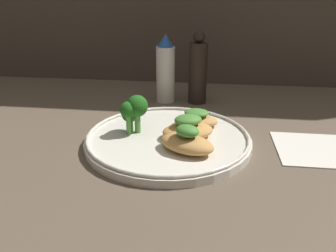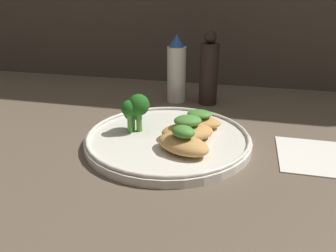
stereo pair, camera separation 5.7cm
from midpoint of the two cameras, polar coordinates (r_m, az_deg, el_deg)
The scene contains 9 objects.
ground_plane at distance 58.79cm, azimuth -2.79°, elevation -3.56°, with size 180.00×180.00×1.00cm, color brown.
plate at distance 58.14cm, azimuth -2.82°, elevation -2.25°, with size 29.29×29.29×2.00cm.
grilled_meat_front at distance 52.04cm, azimuth 0.19°, elevation -2.86°, with size 10.59×8.79×4.48cm.
grilled_meat_middle at distance 56.53cm, azimuth 0.57°, elevation -0.70°, with size 10.73×9.18×4.20cm.
grilled_meat_back at distance 61.96cm, azimuth 2.35°, elevation 1.16°, with size 8.32×5.33×3.28cm.
broccoli_bunch at distance 58.54cm, azimuth -8.88°, elevation 2.72°, with size 4.91×4.78×7.03cm.
sauce_bottle at distance 78.90cm, azimuth -2.54°, elevation 9.67°, with size 4.45×4.45×16.08cm.
pepper_grinder at distance 77.96cm, azimuth 3.12°, elevation 9.55°, with size 4.31×4.31×17.01cm.
napkin at distance 60.47cm, azimuth 21.81°, elevation -3.78°, with size 13.13×13.13×0.40cm.
Camera 1 is at (6.76, -52.33, 25.57)cm, focal length 35.00 mm.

